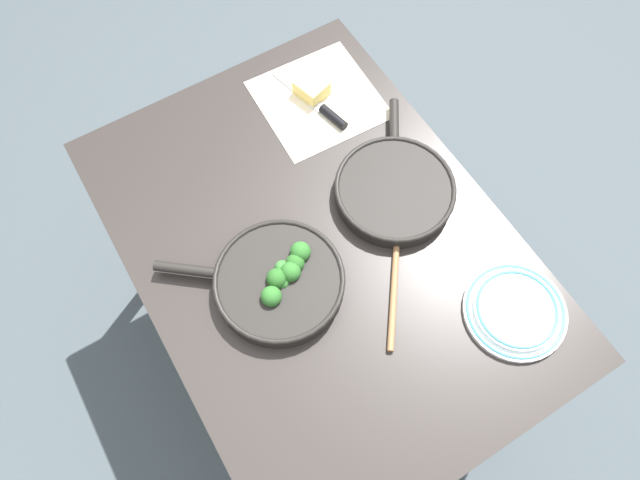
# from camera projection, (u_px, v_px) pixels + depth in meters

# --- Properties ---
(ground_plane) EXTENTS (14.00, 14.00, 0.00)m
(ground_plane) POSITION_uv_depth(u_px,v_px,m) (320.00, 332.00, 2.04)
(ground_plane) COLOR #424C51
(dining_table_red) EXTENTS (1.17, 0.84, 0.76)m
(dining_table_red) POSITION_uv_depth(u_px,v_px,m) (320.00, 259.00, 1.43)
(dining_table_red) COLOR #2D2826
(dining_table_red) RESTS_ON ground_plane
(skillet_broccoli) EXTENTS (0.34, 0.38, 0.08)m
(skillet_broccoli) POSITION_uv_depth(u_px,v_px,m) (278.00, 280.00, 1.28)
(skillet_broccoli) COLOR black
(skillet_broccoli) RESTS_ON dining_table_red
(skillet_eggs) EXTENTS (0.38, 0.31, 0.04)m
(skillet_eggs) POSITION_uv_depth(u_px,v_px,m) (395.00, 190.00, 1.38)
(skillet_eggs) COLOR black
(skillet_eggs) RESTS_ON dining_table_red
(wooden_spoon) EXTENTS (0.32, 0.26, 0.02)m
(wooden_spoon) POSITION_uv_depth(u_px,v_px,m) (396.00, 252.00, 1.33)
(wooden_spoon) COLOR #996B42
(wooden_spoon) RESTS_ON dining_table_red
(parchment_sheet) EXTENTS (0.31, 0.31, 0.00)m
(parchment_sheet) POSITION_uv_depth(u_px,v_px,m) (318.00, 99.00, 1.52)
(parchment_sheet) COLOR beige
(parchment_sheet) RESTS_ON dining_table_red
(grater_knife) EXTENTS (0.27, 0.08, 0.02)m
(grater_knife) POSITION_uv_depth(u_px,v_px,m) (320.00, 106.00, 1.51)
(grater_knife) COLOR silver
(grater_knife) RESTS_ON dining_table_red
(cheese_block) EXTENTS (0.09, 0.09, 0.04)m
(cheese_block) POSITION_uv_depth(u_px,v_px,m) (312.00, 88.00, 1.51)
(cheese_block) COLOR #EACC66
(cheese_block) RESTS_ON dining_table_red
(dinner_plate_stack) EXTENTS (0.23, 0.23, 0.03)m
(dinner_plate_stack) POSITION_uv_depth(u_px,v_px,m) (516.00, 310.00, 1.27)
(dinner_plate_stack) COLOR white
(dinner_plate_stack) RESTS_ON dining_table_red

